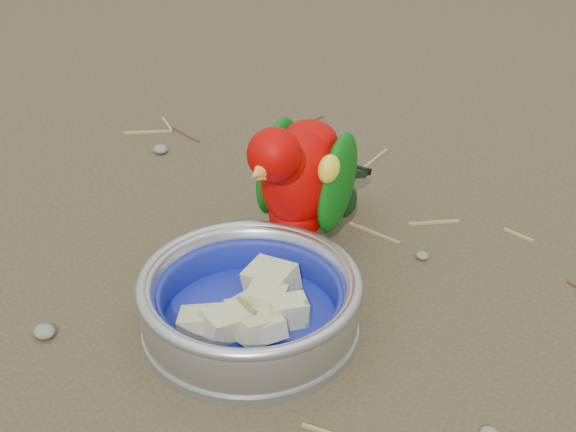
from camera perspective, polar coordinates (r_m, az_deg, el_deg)
The scene contains 6 objects.
ground at distance 0.85m, azimuth 0.07°, elevation -7.36°, with size 60.00×60.00×0.00m, color #443826.
food_bowl at distance 0.85m, azimuth -2.44°, elevation -7.05°, with size 0.21×0.21×0.02m, color #B2B2BA.
bowl_wall at distance 0.83m, azimuth -2.49°, elevation -5.44°, with size 0.21×0.21×0.04m, color #B2B2BA, non-canonical shape.
fruit_wedges at distance 0.83m, azimuth -2.47°, elevation -5.82°, with size 0.12×0.12×0.03m, color #BEB982, non-canonical shape.
lory_parrot at distance 0.91m, azimuth 0.78°, elevation 1.76°, with size 0.10×0.20×0.17m, color #A90200, non-canonical shape.
ground_debris at distance 0.91m, azimuth 1.23°, elevation -4.40°, with size 0.90×0.80×0.01m, color olive, non-canonical shape.
Camera 1 is at (0.38, -0.53, 0.54)m, focal length 55.00 mm.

